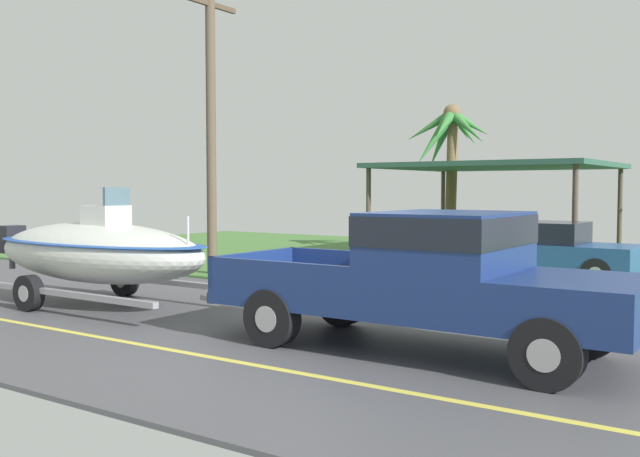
{
  "coord_description": "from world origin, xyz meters",
  "views": [
    {
      "loc": [
        5.61,
        -8.49,
        2.17
      ],
      "look_at": [
        -1.1,
        1.41,
        1.49
      ],
      "focal_mm": 39.98,
      "sensor_mm": 36.0,
      "label": 1
    }
  ],
  "objects_px": {
    "palm_tree_near_left": "(449,142)",
    "parked_sedan_near": "(538,251)",
    "pickup_truck_towing": "(444,275)",
    "utility_pole": "(211,123)",
    "boat_on_trailer": "(97,252)",
    "carport_awning": "(498,168)"
  },
  "relations": [
    {
      "from": "boat_on_trailer",
      "to": "carport_awning",
      "type": "xyz_separation_m",
      "value": [
        3.32,
        11.82,
        1.76
      ]
    },
    {
      "from": "carport_awning",
      "to": "palm_tree_near_left",
      "type": "xyz_separation_m",
      "value": [
        -2.33,
        1.76,
        0.96
      ]
    },
    {
      "from": "pickup_truck_towing",
      "to": "palm_tree_near_left",
      "type": "relative_size",
      "value": 1.2
    },
    {
      "from": "pickup_truck_towing",
      "to": "palm_tree_near_left",
      "type": "distance_m",
      "value": 15.07
    },
    {
      "from": "palm_tree_near_left",
      "to": "utility_pole",
      "type": "height_order",
      "value": "utility_pole"
    },
    {
      "from": "carport_awning",
      "to": "utility_pole",
      "type": "relative_size",
      "value": 0.87
    },
    {
      "from": "boat_on_trailer",
      "to": "palm_tree_near_left",
      "type": "distance_m",
      "value": 13.88
    },
    {
      "from": "palm_tree_near_left",
      "to": "parked_sedan_near",
      "type": "bearing_deg",
      "value": -48.54
    },
    {
      "from": "carport_awning",
      "to": "utility_pole",
      "type": "height_order",
      "value": "utility_pole"
    },
    {
      "from": "pickup_truck_towing",
      "to": "boat_on_trailer",
      "type": "height_order",
      "value": "boat_on_trailer"
    },
    {
      "from": "boat_on_trailer",
      "to": "utility_pole",
      "type": "bearing_deg",
      "value": 106.35
    },
    {
      "from": "boat_on_trailer",
      "to": "palm_tree_near_left",
      "type": "xyz_separation_m",
      "value": [
        0.99,
        13.58,
        2.72
      ]
    },
    {
      "from": "pickup_truck_towing",
      "to": "utility_pole",
      "type": "bearing_deg",
      "value": 151.21
    },
    {
      "from": "parked_sedan_near",
      "to": "carport_awning",
      "type": "height_order",
      "value": "carport_awning"
    },
    {
      "from": "palm_tree_near_left",
      "to": "boat_on_trailer",
      "type": "bearing_deg",
      "value": -94.17
    },
    {
      "from": "carport_awning",
      "to": "palm_tree_near_left",
      "type": "relative_size",
      "value": 1.27
    },
    {
      "from": "carport_awning",
      "to": "utility_pole",
      "type": "distance_m",
      "value": 8.68
    },
    {
      "from": "utility_pole",
      "to": "parked_sedan_near",
      "type": "bearing_deg",
      "value": 28.67
    },
    {
      "from": "pickup_truck_towing",
      "to": "utility_pole",
      "type": "distance_m",
      "value": 9.84
    },
    {
      "from": "pickup_truck_towing",
      "to": "palm_tree_near_left",
      "type": "xyz_separation_m",
      "value": [
        -5.96,
        13.58,
        2.68
      ]
    },
    {
      "from": "parked_sedan_near",
      "to": "carport_awning",
      "type": "xyz_separation_m",
      "value": [
        -2.29,
        3.47,
        2.09
      ]
    },
    {
      "from": "pickup_truck_towing",
      "to": "carport_awning",
      "type": "relative_size",
      "value": 0.94
    }
  ]
}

